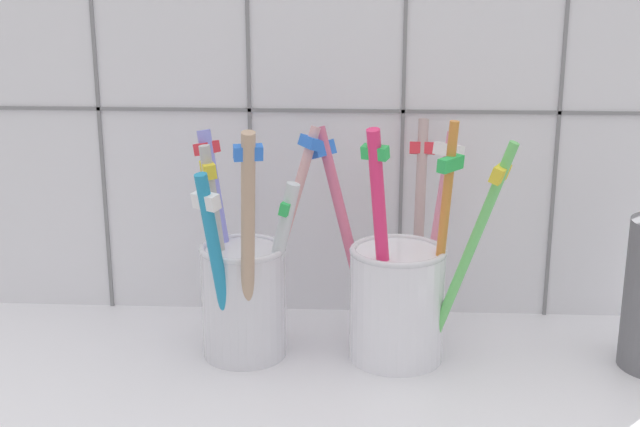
% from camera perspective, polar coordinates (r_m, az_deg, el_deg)
% --- Properties ---
extents(counter_slab, '(0.64, 0.22, 0.02)m').
position_cam_1_polar(counter_slab, '(0.69, -0.07, -10.55)').
color(counter_slab, silver).
rests_on(counter_slab, ground).
extents(tile_wall_back, '(0.64, 0.02, 0.45)m').
position_cam_1_polar(tile_wall_back, '(0.74, 0.43, 8.90)').
color(tile_wall_back, white).
rests_on(tile_wall_back, ground).
extents(toothbrush_cup_left, '(0.10, 0.10, 0.19)m').
position_cam_1_polar(toothbrush_cup_left, '(0.68, -5.00, -4.87)').
color(toothbrush_cup_left, silver).
rests_on(toothbrush_cup_left, counter_slab).
extents(toothbrush_cup_right, '(0.15, 0.13, 0.19)m').
position_cam_1_polar(toothbrush_cup_right, '(0.68, 5.14, -5.11)').
color(toothbrush_cup_right, white).
rests_on(toothbrush_cup_right, counter_slab).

